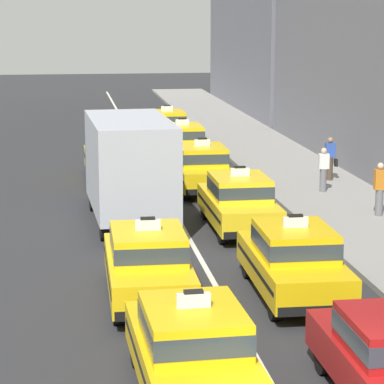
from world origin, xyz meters
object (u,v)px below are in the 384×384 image
taxi_right_second (294,260)px  pedestrian_mid_block (323,169)px  taxi_left_fourth (109,157)px  taxi_right_fifth (182,143)px  pedestrian_near_crosswalk (380,189)px  taxi_right_sixth (167,127)px  pedestrian_trailing (330,159)px  taxi_right_third (239,201)px  taxi_left_nearest (192,350)px  taxi_right_fourth (202,167)px  box_truck_left_third (127,164)px  taxi_left_second (148,263)px

taxi_right_second → pedestrian_mid_block: 11.54m
taxi_left_fourth → pedestrian_mid_block: bearing=-29.6°
taxi_right_fifth → pedestrian_near_crosswalk: bearing=-67.3°
taxi_left_fourth → taxi_right_sixth: (3.22, 8.48, 0.00)m
pedestrian_trailing → taxi_right_fifth: bearing=132.8°
taxi_right_fifth → pedestrian_mid_block: size_ratio=2.93×
taxi_right_second → taxi_right_third: 6.33m
pedestrian_mid_block → pedestrian_trailing: 2.23m
taxi_left_fourth → taxi_right_sixth: size_ratio=1.00×
pedestrian_near_crosswalk → pedestrian_mid_block: bearing=99.6°
pedestrian_trailing → taxi_left_nearest: bearing=-113.5°
taxi_right_fourth → pedestrian_trailing: taxi_right_fourth is taller
box_truck_left_third → pedestrian_mid_block: 7.64m
taxi_right_second → taxi_right_sixth: same height
taxi_left_nearest → pedestrian_near_crosswalk: bearing=57.7°
taxi_left_fourth → pedestrian_near_crosswalk: taxi_left_fourth is taller
taxi_left_nearest → taxi_right_fifth: bearing=82.8°
taxi_left_nearest → pedestrian_mid_block: 17.42m
box_truck_left_third → taxi_right_third: size_ratio=1.55×
taxi_left_second → taxi_left_fourth: size_ratio=1.00×
taxi_right_fourth → pedestrian_near_crosswalk: bearing=-48.0°
taxi_right_sixth → pedestrian_near_crosswalk: bearing=-74.0°
taxi_left_second → pedestrian_mid_block: 12.86m
taxi_right_second → taxi_right_third: (-0.02, 6.33, 0.00)m
taxi_left_nearest → taxi_right_third: 11.84m
taxi_right_second → taxi_right_sixth: bearing=90.4°
taxi_left_nearest → box_truck_left_third: bearing=90.5°
pedestrian_near_crosswalk → taxi_right_second: bearing=-123.1°
taxi_right_sixth → pedestrian_mid_block: bearing=-72.1°
taxi_left_second → taxi_right_fifth: same height
taxi_left_second → taxi_right_sixth: same height
box_truck_left_third → taxi_left_fourth: box_truck_left_third is taller
taxi_right_sixth → pedestrian_near_crosswalk: size_ratio=2.73×
taxi_right_third → pedestrian_mid_block: 5.99m
taxi_left_second → taxi_left_fourth: 14.79m
taxi_right_second → taxi_right_third: size_ratio=1.01×
taxi_left_second → taxi_right_sixth: 23.48m
taxi_left_second → taxi_right_fifth: size_ratio=1.00×
taxi_right_fifth → pedestrian_mid_block: (4.03, -7.35, 0.06)m
taxi_right_sixth → pedestrian_near_crosswalk: taxi_right_sixth is taller
taxi_right_fourth → pedestrian_trailing: 5.02m
taxi_left_second → pedestrian_trailing: (8.08, 12.70, 0.08)m
taxi_right_fourth → taxi_right_sixth: 11.21m
taxi_left_second → box_truck_left_third: box_truck_left_third is taller
taxi_right_fifth → taxi_left_nearest: bearing=-97.2°
taxi_right_second → taxi_right_third: same height
taxi_right_third → pedestrian_near_crosswalk: (4.57, 0.64, 0.12)m
taxi_left_second → pedestrian_near_crosswalk: 10.37m
taxi_left_nearest → taxi_left_second: 5.32m
taxi_left_nearest → taxi_right_fifth: (2.94, 23.31, 0.00)m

